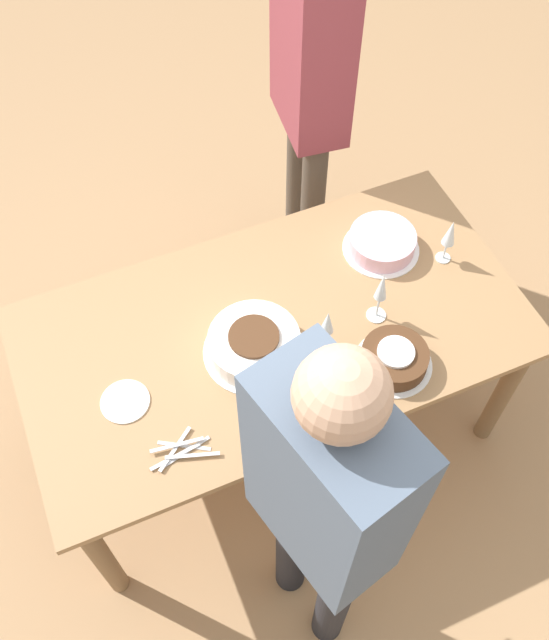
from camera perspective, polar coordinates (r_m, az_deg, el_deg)
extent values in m
plane|color=#A87F56|center=(3.13, 0.00, -8.19)|extent=(12.00, 12.00, 0.00)
cube|color=#9E754C|center=(2.49, 0.00, -0.84)|extent=(1.76, 0.93, 0.03)
cylinder|color=brown|center=(2.62, -13.67, -17.89)|extent=(0.07, 0.07, 0.72)
cylinder|color=brown|center=(2.93, 17.87, -5.48)|extent=(0.07, 0.07, 0.72)
cylinder|color=brown|center=(2.97, -17.59, -4.07)|extent=(0.07, 0.07, 0.72)
cylinder|color=brown|center=(3.25, 10.50, 5.55)|extent=(0.07, 0.07, 0.72)
cylinder|color=white|center=(2.42, -1.62, -2.49)|extent=(0.35, 0.35, 0.01)
cylinder|color=white|center=(2.39, -1.64, -1.94)|extent=(0.31, 0.31, 0.08)
cylinder|color=#4C2D19|center=(2.35, -1.67, -1.33)|extent=(0.17, 0.17, 0.01)
cylinder|color=white|center=(2.43, 9.44, -3.48)|extent=(0.26, 0.26, 0.01)
cylinder|color=#4C2D19|center=(2.40, 9.56, -3.03)|extent=(0.22, 0.22, 0.07)
cylinder|color=white|center=(2.37, 9.69, -2.53)|extent=(0.12, 0.12, 0.01)
cylinder|color=white|center=(2.72, 8.50, 5.67)|extent=(0.29, 0.29, 0.01)
cylinder|color=#E5B2C6|center=(2.69, 8.60, 6.20)|extent=(0.25, 0.25, 0.07)
cylinder|color=silver|center=(2.53, 8.13, 0.39)|extent=(0.07, 0.07, 0.00)
cylinder|color=silver|center=(2.48, 8.28, 1.13)|extent=(0.01, 0.01, 0.11)
cone|color=silver|center=(2.39, 8.61, 2.72)|extent=(0.04, 0.04, 0.12)
cylinder|color=silver|center=(2.73, 13.32, 4.86)|extent=(0.06, 0.06, 0.00)
cylinder|color=silver|center=(2.70, 13.50, 5.46)|extent=(0.01, 0.01, 0.09)
cone|color=silver|center=(2.63, 13.92, 6.83)|extent=(0.05, 0.05, 0.11)
cylinder|color=silver|center=(2.44, 4.06, -2.03)|extent=(0.06, 0.06, 0.00)
cylinder|color=silver|center=(2.40, 4.13, -1.41)|extent=(0.01, 0.01, 0.09)
cone|color=silver|center=(2.32, 4.27, -0.13)|extent=(0.05, 0.05, 0.10)
cylinder|color=white|center=(2.38, -11.86, -6.40)|extent=(0.16, 0.16, 0.01)
cube|color=silver|center=(2.28, -7.24, -9.95)|extent=(0.15, 0.10, 0.00)
cube|color=silver|center=(2.27, -7.08, -10.42)|extent=(0.17, 0.05, 0.00)
cube|color=silver|center=(2.26, -7.95, -10.77)|extent=(0.17, 0.03, 0.00)
cube|color=silver|center=(2.27, -7.97, -10.18)|extent=(0.14, 0.11, 0.00)
cube|color=silver|center=(2.25, -6.58, -10.71)|extent=(0.17, 0.06, 0.00)
cube|color=silver|center=(2.27, -7.82, -9.86)|extent=(0.17, 0.03, 0.00)
cylinder|color=#232328|center=(2.46, 4.79, -21.33)|extent=(0.11, 0.11, 0.84)
cylinder|color=#232328|center=(2.50, 1.43, -17.45)|extent=(0.11, 0.11, 0.84)
cube|color=slate|center=(1.74, 4.24, -12.92)|extent=(0.31, 0.44, 0.70)
sphere|color=tan|center=(1.33, 5.42, -5.96)|extent=(0.19, 0.19, 0.19)
cylinder|color=#4C4238|center=(3.44, 1.89, 11.58)|extent=(0.11, 0.11, 0.82)
cylinder|color=#4C4238|center=(3.30, 3.05, 9.00)|extent=(0.11, 0.11, 0.82)
cube|color=brown|center=(2.88, 3.03, 20.80)|extent=(0.26, 0.42, 0.68)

